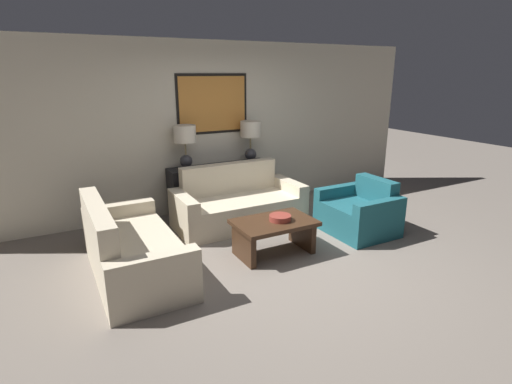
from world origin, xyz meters
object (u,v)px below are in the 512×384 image
(table_lamp_left, at_px, (185,140))
(table_lamp_right, at_px, (250,135))
(couch_by_side, at_px, (130,250))
(decorative_bowl, at_px, (280,218))
(armchair_near_back_wall, at_px, (359,213))
(couch_by_back_wall, at_px, (238,205))
(console_table, at_px, (220,188))
(coffee_table, at_px, (274,230))

(table_lamp_left, height_order, table_lamp_right, same)
(couch_by_side, bearing_deg, table_lamp_right, 33.07)
(table_lamp_right, xyz_separation_m, decorative_bowl, (-0.55, -1.82, -0.74))
(table_lamp_right, relative_size, armchair_near_back_wall, 0.69)
(table_lamp_left, distance_m, couch_by_side, 2.12)
(couch_by_back_wall, bearing_deg, console_table, 90.00)
(armchair_near_back_wall, bearing_deg, couch_by_side, 175.29)
(decorative_bowl, bearing_deg, console_table, 90.16)
(couch_by_side, bearing_deg, table_lamp_left, 51.48)
(table_lamp_left, distance_m, coffee_table, 2.06)
(table_lamp_left, relative_size, coffee_table, 0.68)
(coffee_table, relative_size, decorative_bowl, 3.62)
(table_lamp_right, relative_size, decorative_bowl, 2.46)
(decorative_bowl, bearing_deg, couch_by_side, 169.28)
(decorative_bowl, relative_size, armchair_near_back_wall, 0.28)
(couch_by_back_wall, height_order, decorative_bowl, couch_by_back_wall)
(table_lamp_left, distance_m, armchair_near_back_wall, 2.75)
(armchair_near_back_wall, bearing_deg, decorative_bowl, -176.86)
(console_table, height_order, decorative_bowl, console_table)
(table_lamp_right, xyz_separation_m, couch_by_side, (-2.29, -1.49, -0.92))
(table_lamp_right, distance_m, coffee_table, 2.10)
(table_lamp_right, bearing_deg, couch_by_side, -146.93)
(table_lamp_left, height_order, armchair_near_back_wall, table_lamp_left)
(table_lamp_right, xyz_separation_m, armchair_near_back_wall, (0.81, -1.74, -0.94))
(couch_by_back_wall, relative_size, coffee_table, 1.93)
(armchair_near_back_wall, bearing_deg, coffee_table, -178.03)
(couch_by_side, height_order, coffee_table, couch_by_side)
(armchair_near_back_wall, bearing_deg, table_lamp_left, 137.63)
(console_table, relative_size, couch_by_side, 0.88)
(console_table, xyz_separation_m, decorative_bowl, (0.01, -1.82, 0.09))
(table_lamp_right, bearing_deg, table_lamp_left, 180.00)
(console_table, distance_m, couch_by_back_wall, 0.65)
(coffee_table, relative_size, armchair_near_back_wall, 1.01)
(table_lamp_right, relative_size, couch_by_side, 0.35)
(table_lamp_left, distance_m, couch_by_back_wall, 1.25)
(table_lamp_left, bearing_deg, coffee_table, -74.79)
(couch_by_back_wall, relative_size, decorative_bowl, 6.99)
(decorative_bowl, bearing_deg, couch_by_back_wall, 90.25)
(table_lamp_left, distance_m, decorative_bowl, 2.04)
(table_lamp_left, bearing_deg, armchair_near_back_wall, -42.37)
(console_table, height_order, table_lamp_right, table_lamp_right)
(console_table, distance_m, armchair_near_back_wall, 2.22)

